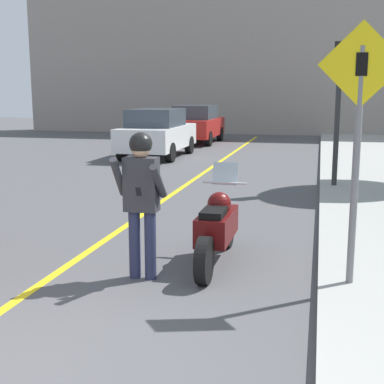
{
  "coord_description": "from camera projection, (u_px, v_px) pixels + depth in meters",
  "views": [
    {
      "loc": [
        2.55,
        -3.36,
        2.24
      ],
      "look_at": [
        0.9,
        3.55,
        0.91
      ],
      "focal_mm": 50.0,
      "sensor_mm": 36.0,
      "label": 1
    }
  ],
  "objects": [
    {
      "name": "parked_car_white",
      "position": [
        157.0,
        133.0,
        18.62
      ],
      "size": [
        1.88,
        4.2,
        1.68
      ],
      "color": "black",
      "rests_on": "ground"
    },
    {
      "name": "traffic_light",
      "position": [
        339.0,
        86.0,
        11.96
      ],
      "size": [
        0.26,
        0.3,
        3.22
      ],
      "color": "#2D2D30",
      "rests_on": "sidewalk_curb"
    },
    {
      "name": "motorcycle",
      "position": [
        217.0,
        227.0,
        7.03
      ],
      "size": [
        0.62,
        2.15,
        1.27
      ],
      "color": "black",
      "rests_on": "ground"
    },
    {
      "name": "building_backdrop",
      "position": [
        274.0,
        44.0,
        28.19
      ],
      "size": [
        28.0,
        1.2,
        9.49
      ],
      "color": "gray",
      "rests_on": "ground"
    },
    {
      "name": "parked_car_red",
      "position": [
        196.0,
        124.0,
        23.78
      ],
      "size": [
        1.88,
        4.2,
        1.68
      ],
      "color": "black",
      "rests_on": "ground"
    },
    {
      "name": "person_biker",
      "position": [
        141.0,
        190.0,
        6.34
      ],
      "size": [
        0.59,
        0.48,
        1.78
      ],
      "color": "#282D4C",
      "rests_on": "ground"
    },
    {
      "name": "road_center_line",
      "position": [
        145.0,
        213.0,
        10.08
      ],
      "size": [
        0.12,
        36.0,
        0.01
      ],
      "color": "yellow",
      "rests_on": "ground"
    },
    {
      "name": "crossing_sign",
      "position": [
        358.0,
        130.0,
        5.73
      ],
      "size": [
        0.91,
        0.08,
        2.86
      ],
      "color": "slate",
      "rests_on": "sidewalk_curb"
    }
  ]
}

